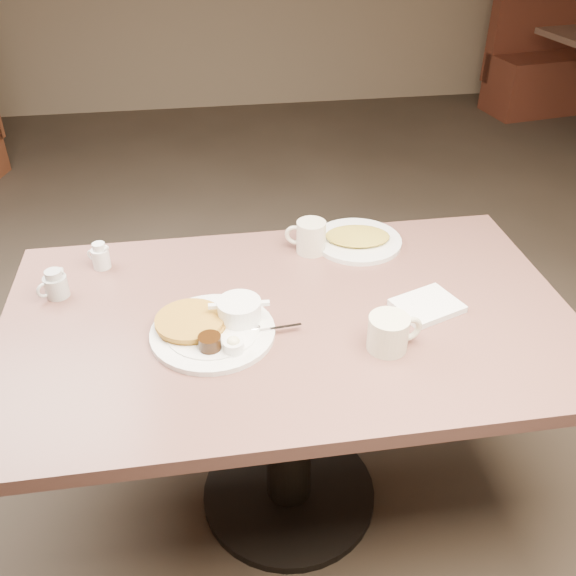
{
  "coord_description": "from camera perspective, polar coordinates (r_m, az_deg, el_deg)",
  "views": [
    {
      "loc": [
        -0.2,
        -1.3,
        1.74
      ],
      "look_at": [
        0.0,
        0.02,
        0.82
      ],
      "focal_mm": 39.0,
      "sensor_mm": 36.0,
      "label": 1
    }
  ],
  "objects": [
    {
      "name": "hash_plate",
      "position": [
        1.96,
        6.34,
        4.44
      ],
      "size": [
        0.31,
        0.31,
        0.04
      ],
      "color": "white",
      "rests_on": "diner_table"
    },
    {
      "name": "napkin",
      "position": [
        1.7,
        12.57,
        -1.59
      ],
      "size": [
        0.2,
        0.18,
        0.02
      ],
      "color": "white",
      "rests_on": "diner_table"
    },
    {
      "name": "diner_table",
      "position": [
        1.76,
        0.1,
        -6.83
      ],
      "size": [
        1.5,
        0.9,
        0.75
      ],
      "color": "#84564C",
      "rests_on": "ground"
    },
    {
      "name": "main_plate",
      "position": [
        1.59,
        -6.68,
        -3.38
      ],
      "size": [
        0.39,
        0.33,
        0.07
      ],
      "color": "white",
      "rests_on": "diner_table"
    },
    {
      "name": "creamer_left",
      "position": [
        1.81,
        -20.45,
        0.28
      ],
      "size": [
        0.09,
        0.08,
        0.08
      ],
      "color": "#B9BAB6",
      "rests_on": "diner_table"
    },
    {
      "name": "creamer_right",
      "position": [
        1.9,
        -16.73,
        2.77
      ],
      "size": [
        0.07,
        0.05,
        0.08
      ],
      "color": "white",
      "rests_on": "diner_table"
    },
    {
      "name": "coffee_mug_far",
      "position": [
        1.89,
        2.02,
        4.68
      ],
      "size": [
        0.14,
        0.11,
        0.1
      ],
      "color": "silver",
      "rests_on": "diner_table"
    },
    {
      "name": "coffee_mug_near",
      "position": [
        1.53,
        9.25,
        -4.0
      ],
      "size": [
        0.15,
        0.11,
        0.09
      ],
      "color": "white",
      "rests_on": "diner_table"
    },
    {
      "name": "booth_back_right",
      "position": [
        5.79,
        23.74,
        18.53
      ],
      "size": [
        1.3,
        1.46,
        1.12
      ],
      "color": "brown",
      "rests_on": "ground"
    },
    {
      "name": "room",
      "position": [
        1.36,
        0.14,
        20.06
      ],
      "size": [
        7.04,
        8.04,
        2.84
      ],
      "color": "#4C3F33",
      "rests_on": "ground"
    }
  ]
}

